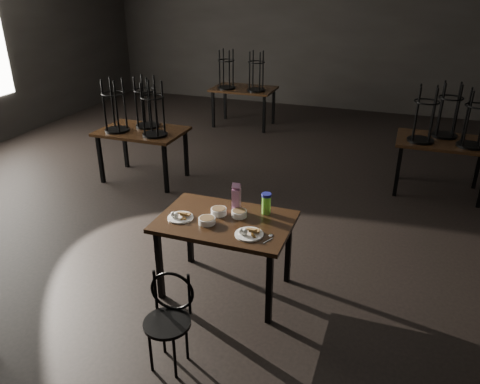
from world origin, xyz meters
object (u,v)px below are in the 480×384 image
at_px(main_table, 225,227).
at_px(juice_carton, 236,199).
at_px(water_bottle, 266,203).
at_px(bentwood_chair, 169,313).

relative_size(main_table, juice_carton, 4.16).
relative_size(juice_carton, water_bottle, 1.44).
bearing_deg(juice_carton, main_table, -102.29).
relative_size(juice_carton, bentwood_chair, 0.38).
distance_m(main_table, water_bottle, 0.44).
relative_size(water_bottle, bentwood_chair, 0.27).
distance_m(main_table, juice_carton, 0.29).
height_order(main_table, water_bottle, water_bottle).
bearing_deg(main_table, water_bottle, 38.32).
bearing_deg(bentwood_chair, juice_carton, 76.17).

